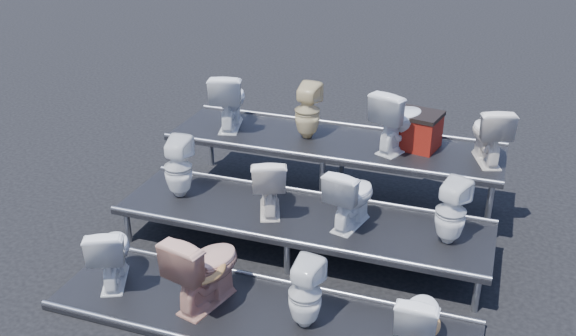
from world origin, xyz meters
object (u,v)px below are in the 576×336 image
(toilet_11, at_px, (489,133))
(toilet_7, at_px, (451,212))
(toilet_4, at_px, (178,167))
(toilet_8, at_px, (229,100))
(toilet_2, at_px, (305,294))
(toilet_9, at_px, (307,111))
(toilet_6, at_px, (351,196))
(red_crate, at_px, (415,132))
(toilet_1, at_px, (205,267))
(toilet_0, at_px, (111,253))
(toilet_10, at_px, (399,119))
(toilet_5, at_px, (269,183))
(toilet_3, at_px, (419,320))

(toilet_11, bearing_deg, toilet_7, 60.56)
(toilet_4, xyz_separation_m, toilet_8, (0.09, 1.30, 0.42))
(toilet_2, height_order, toilet_9, toilet_9)
(toilet_6, xyz_separation_m, red_crate, (0.43, 1.44, 0.25))
(toilet_1, distance_m, toilet_9, 2.71)
(toilet_0, height_order, toilet_10, toilet_10)
(toilet_2, distance_m, toilet_8, 3.33)
(toilet_7, bearing_deg, toilet_1, 53.01)
(toilet_5, xyz_separation_m, toilet_8, (-1.05, 1.30, 0.44))
(toilet_1, distance_m, toilet_4, 1.65)
(toilet_6, relative_size, red_crate, 1.25)
(toilet_2, distance_m, toilet_11, 3.06)
(toilet_9, bearing_deg, toilet_3, 130.13)
(toilet_9, relative_size, toilet_11, 1.02)
(toilet_2, xyz_separation_m, toilet_5, (-0.85, 1.30, 0.39))
(toilet_5, distance_m, toilet_6, 0.95)
(toilet_8, height_order, toilet_10, toilet_10)
(toilet_2, height_order, toilet_3, toilet_2)
(toilet_1, bearing_deg, toilet_0, 14.39)
(toilet_8, relative_size, toilet_11, 1.09)
(toilet_3, xyz_separation_m, toilet_6, (-0.97, 1.30, 0.42))
(toilet_8, bearing_deg, toilet_7, 142.57)
(toilet_2, relative_size, toilet_9, 0.99)
(toilet_9, bearing_deg, toilet_0, 67.87)
(toilet_2, distance_m, toilet_10, 2.75)
(toilet_0, relative_size, toilet_1, 0.85)
(toilet_4, height_order, toilet_10, toilet_10)
(toilet_10, bearing_deg, toilet_8, 23.00)
(toilet_3, bearing_deg, toilet_2, 0.91)
(toilet_2, bearing_deg, toilet_4, -24.49)
(toilet_0, xyz_separation_m, toilet_4, (0.12, 1.30, 0.41))
(toilet_10, bearing_deg, toilet_7, 144.86)
(toilet_8, height_order, toilet_11, toilet_8)
(toilet_4, xyz_separation_m, toilet_7, (3.14, 0.00, -0.01))
(toilet_3, bearing_deg, red_crate, -78.01)
(toilet_10, bearing_deg, toilet_9, 23.00)
(toilet_7, xyz_separation_m, toilet_10, (-0.81, 1.30, 0.44))
(toilet_5, xyz_separation_m, toilet_7, (2.00, 0.00, 0.01))
(toilet_11, distance_m, red_crate, 0.89)
(toilet_9, bearing_deg, toilet_7, 150.75)
(toilet_0, xyz_separation_m, toilet_7, (3.26, 1.30, 0.40))
(toilet_0, height_order, toilet_4, toilet_4)
(toilet_0, bearing_deg, toilet_2, 155.33)
(toilet_10, bearing_deg, toilet_6, 102.32)
(toilet_5, relative_size, red_crate, 1.24)
(toilet_5, relative_size, toilet_10, 0.89)
(toilet_8, bearing_deg, toilet_9, 165.66)
(toilet_3, height_order, toilet_10, toilet_10)
(red_crate, bearing_deg, toilet_5, -122.36)
(toilet_0, distance_m, red_crate, 3.86)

